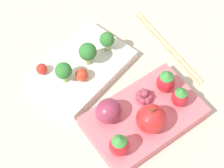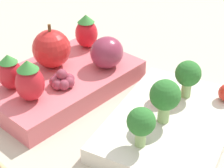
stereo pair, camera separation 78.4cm
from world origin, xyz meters
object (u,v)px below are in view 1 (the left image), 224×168
object	(u,v)px
apple	(150,119)
grape_cluster	(144,96)
broccoli_floret_1	(64,71)
bento_box_fruit	(144,117)
cherry_tomato_0	(82,75)
broccoli_floret_2	(107,40)
strawberry_1	(119,145)
strawberry_2	(166,81)
cherry_tomato_1	(42,69)
bento_box_savoury	(83,67)
plum	(108,111)
strawberry_0	(180,97)
chopsticks_pair	(168,46)
broccoli_floret_0	(88,52)

from	to	relation	value
apple	grape_cluster	world-z (taller)	apple
broccoli_floret_1	grape_cluster	size ratio (longest dim) A/B	1.49
bento_box_fruit	cherry_tomato_0	xyz separation A→B (m)	(-0.02, 0.13, 0.02)
broccoli_floret_2	cherry_tomato_0	size ratio (longest dim) A/B	1.77
bento_box_fruit	strawberry_1	xyz separation A→B (m)	(-0.08, -0.02, 0.04)
bento_box_fruit	broccoli_floret_1	distance (m)	0.16
bento_box_fruit	apple	size ratio (longest dim) A/B	3.70
apple	strawberry_2	distance (m)	0.08
cherry_tomato_1	broccoli_floret_2	bearing A→B (deg)	-21.31
bento_box_savoury	strawberry_2	xyz separation A→B (m)	(0.06, -0.15, 0.04)
strawberry_2	plum	distance (m)	0.11
grape_cluster	broccoli_floret_2	bearing A→B (deg)	74.21
apple	grape_cluster	size ratio (longest dim) A/B	1.87
broccoli_floret_2	cherry_tomato_0	xyz separation A→B (m)	(-0.08, -0.01, -0.02)
broccoli_floret_2	cherry_tomato_1	bearing A→B (deg)	158.69
strawberry_0	plum	world-z (taller)	strawberry_0
cherry_tomato_1	strawberry_0	xyz separation A→B (m)	(0.12, -0.22, 0.02)
bento_box_savoury	strawberry_0	distance (m)	0.20
strawberry_1	plum	distance (m)	0.06
strawberry_1	grape_cluster	bearing A→B (deg)	19.73
cherry_tomato_1	chopsticks_pair	size ratio (longest dim) A/B	0.10
broccoli_floret_0	broccoli_floret_1	size ratio (longest dim) A/B	1.09
broccoli_floret_2	plum	size ratio (longest dim) A/B	0.96
strawberry_0	chopsticks_pair	distance (m)	0.15
broccoli_floret_0	grape_cluster	xyz separation A→B (m)	(0.01, -0.13, -0.02)
broccoli_floret_0	cherry_tomato_1	size ratio (longest dim) A/B	2.44
broccoli_floret_1	strawberry_0	bearing A→B (deg)	-59.90
broccoli_floret_2	cherry_tomato_0	world-z (taller)	broccoli_floret_2
bento_box_savoury	cherry_tomato_0	bearing A→B (deg)	-134.46
plum	chopsticks_pair	size ratio (longest dim) A/B	0.22
broccoli_floret_0	cherry_tomato_0	world-z (taller)	broccoli_floret_0
bento_box_fruit	strawberry_2	size ratio (longest dim) A/B	4.28
cherry_tomato_1	strawberry_1	size ratio (longest dim) A/B	0.42
cherry_tomato_1	plum	distance (m)	0.16
strawberry_1	chopsticks_pair	distance (m)	0.26
apple	grape_cluster	xyz separation A→B (m)	(0.03, 0.04, -0.02)
plum	apple	bearing A→B (deg)	-60.25
bento_box_savoury	grape_cluster	size ratio (longest dim) A/B	6.12
apple	strawberry_0	bearing A→B (deg)	-5.46
cherry_tomato_1	apple	distance (m)	0.22
strawberry_1	apple	bearing A→B (deg)	-4.98
broccoli_floret_0	strawberry_1	distance (m)	0.19
broccoli_floret_2	apple	distance (m)	0.18
bento_box_fruit	broccoli_floret_1	bearing A→B (deg)	107.13
chopsticks_pair	strawberry_0	bearing A→B (deg)	-133.84
broccoli_floret_0	strawberry_2	world-z (taller)	strawberry_2
broccoli_floret_2	broccoli_floret_1	bearing A→B (deg)	177.74
strawberry_1	broccoli_floret_2	bearing A→B (deg)	50.03
broccoli_floret_1	chopsticks_pair	world-z (taller)	broccoli_floret_1
broccoli_floret_1	chopsticks_pair	xyz separation A→B (m)	(0.20, -0.08, -0.05)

